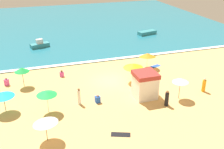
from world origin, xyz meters
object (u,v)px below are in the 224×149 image
at_px(beach_umbrella_0, 45,121).
at_px(beachgoer_5, 167,99).
at_px(beach_umbrella_3, 133,66).
at_px(beachgoer_2, 98,99).
at_px(beach_umbrella_4, 181,80).
at_px(beachgoer_1, 79,97).
at_px(beach_umbrella_1, 147,55).
at_px(beachgoer_0, 7,82).
at_px(beachgoer_4, 62,74).
at_px(small_boat_0, 147,33).
at_px(beach_umbrella_2, 47,93).
at_px(lifeguard_cabana, 145,85).
at_px(beach_umbrella_6, 22,70).
at_px(beach_umbrella_5, 3,95).
at_px(small_boat_1, 40,45).
at_px(beachgoer_3, 204,85).

distance_m(beach_umbrella_0, beachgoer_5, 11.61).
relative_size(beach_umbrella_3, beachgoer_2, 3.58).
xyz_separation_m(beach_umbrella_4, beachgoer_1, (-9.77, 1.98, -1.22)).
distance_m(beach_umbrella_1, beachgoer_0, 16.92).
height_order(beachgoer_4, small_boat_0, beachgoer_4).
relative_size(beach_umbrella_2, beachgoer_2, 2.43).
bearing_deg(beach_umbrella_1, beachgoer_4, 176.69).
height_order(beach_umbrella_1, beach_umbrella_4, beach_umbrella_4).
xyz_separation_m(beachgoer_4, small_boat_0, (17.02, 13.13, 0.05)).
distance_m(lifeguard_cabana, beachgoer_4, 10.52).
bearing_deg(small_boat_0, beach_umbrella_6, -146.06).
xyz_separation_m(beach_umbrella_5, beachgoer_4, (6.03, 6.17, -1.40)).
bearing_deg(beach_umbrella_1, beach_umbrella_3, -135.56).
bearing_deg(small_boat_0, beachgoer_4, -142.34).
bearing_deg(beachgoer_5, beachgoer_0, 148.01).
bearing_deg(small_boat_1, beachgoer_5, -63.98).
distance_m(beachgoer_1, beachgoer_5, 8.41).
bearing_deg(beachgoer_2, beach_umbrella_2, -175.91).
height_order(beach_umbrella_6, beachgoer_5, beach_umbrella_6).
bearing_deg(beach_umbrella_0, beachgoer_0, 106.91).
relative_size(beach_umbrella_4, beachgoer_1, 1.34).
distance_m(beach_umbrella_0, beachgoer_2, 7.05).
height_order(beachgoer_2, small_boat_1, small_boat_1).
bearing_deg(beach_umbrella_1, beach_umbrella_4, -91.59).
xyz_separation_m(beach_umbrella_1, beach_umbrella_3, (-3.17, -3.11, 0.20)).
distance_m(beach_umbrella_4, beachgoer_1, 10.04).
bearing_deg(beachgoer_5, beach_umbrella_1, 77.11).
bearing_deg(beachgoer_2, small_boat_1, 102.78).
distance_m(beach_umbrella_2, beachgoer_1, 3.26).
xyz_separation_m(beach_umbrella_0, beach_umbrella_4, (13.26, 2.70, 0.25)).
distance_m(beachgoer_0, beachgoer_1, 9.41).
relative_size(beach_umbrella_3, beachgoer_4, 3.84).
bearing_deg(lifeguard_cabana, small_boat_0, 64.83).
xyz_separation_m(beachgoer_2, small_boat_1, (-4.24, 18.67, 0.17)).
xyz_separation_m(beach_umbrella_2, beachgoer_1, (3.00, 0.57, -1.14)).
relative_size(beach_umbrella_1, small_boat_1, 0.76).
bearing_deg(beach_umbrella_5, beach_umbrella_4, -9.19).
relative_size(beach_umbrella_1, beachgoer_0, 2.50).
relative_size(beachgoer_2, beachgoer_3, 0.56).
relative_size(beach_umbrella_6, beachgoer_2, 2.53).
bearing_deg(beach_umbrella_4, small_boat_1, 120.91).
xyz_separation_m(beach_umbrella_3, beach_umbrella_4, (2.94, -5.11, 0.11)).
distance_m(beach_umbrella_4, small_boat_1, 23.86).
xyz_separation_m(beachgoer_3, small_boat_1, (-15.50, 19.87, -0.20)).
bearing_deg(beach_umbrella_5, beachgoer_0, 91.10).
distance_m(beach_umbrella_2, beachgoer_4, 7.93).
bearing_deg(small_boat_0, beachgoer_3, -98.63).
xyz_separation_m(beachgoer_0, small_boat_0, (23.16, 13.58, 0.01)).
xyz_separation_m(beachgoer_2, small_boat_0, (14.51, 20.22, 0.04)).
height_order(beach_umbrella_0, small_boat_0, beach_umbrella_0).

